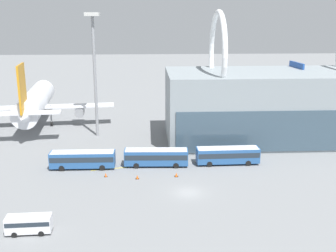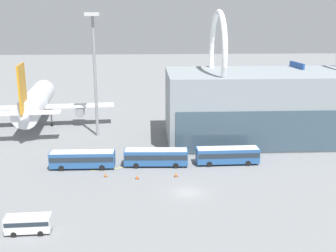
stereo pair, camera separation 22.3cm
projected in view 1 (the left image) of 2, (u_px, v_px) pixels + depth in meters
ground_plane at (188, 192)px, 64.40m from camera, size 440.00×440.00×0.00m
airliner_at_gate_near at (35, 102)px, 100.97m from camera, size 37.78×37.14×16.51m
airliner_at_gate_far at (270, 97)px, 109.58m from camera, size 39.60×38.28×15.93m
shuttle_bus_0 at (83, 158)px, 73.96m from camera, size 11.32×2.97×3.03m
shuttle_bus_1 at (156, 156)px, 75.10m from camera, size 11.41×3.30×3.03m
shuttle_bus_2 at (228, 154)px, 76.07m from camera, size 11.35×3.06×3.03m
service_van_foreground at (29, 223)px, 52.19m from camera, size 5.61×2.26×2.29m
floodlight_mast at (94, 54)px, 89.29m from camera, size 2.98×2.98×26.66m
lane_stripe_0 at (72, 167)px, 75.09m from camera, size 7.50×2.19×0.01m
lane_stripe_3 at (111, 169)px, 74.10m from camera, size 6.75×1.74×0.01m
traffic_cone_0 at (176, 175)px, 70.50m from camera, size 0.63×0.63×0.67m
traffic_cone_1 at (106, 175)px, 70.45m from camera, size 0.52×0.52×0.66m
traffic_cone_2 at (137, 177)px, 69.55m from camera, size 0.59×0.59×0.65m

